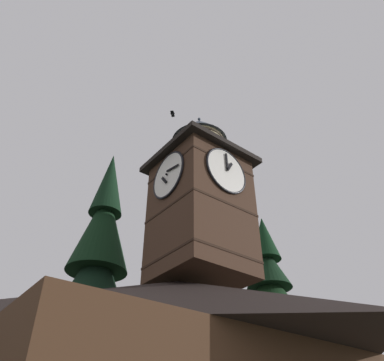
# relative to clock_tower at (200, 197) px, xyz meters

# --- Properties ---
(clock_tower) EXTENTS (4.19, 4.19, 8.94)m
(clock_tower) POSITION_rel_clock_tower_xyz_m (0.00, 0.00, 0.00)
(clock_tower) COLOR #422B1E
(clock_tower) RESTS_ON building_main
(pine_tree_behind) EXTENTS (5.41, 5.41, 15.99)m
(pine_tree_behind) POSITION_rel_clock_tower_xyz_m (2.16, -5.27, -4.09)
(pine_tree_behind) COLOR #473323
(pine_tree_behind) RESTS_ON ground_plane
(pine_tree_aside) EXTENTS (6.25, 6.25, 15.04)m
(pine_tree_aside) POSITION_rel_clock_tower_xyz_m (-8.71, -4.04, -4.67)
(pine_tree_aside) COLOR #473323
(pine_tree_aside) RESTS_ON ground_plane
(moon) EXTENTS (1.90, 1.90, 1.90)m
(moon) POSITION_rel_clock_tower_xyz_m (-16.95, -31.43, 5.88)
(moon) COLOR silver
(flying_bird_high) EXTENTS (0.53, 0.53, 0.16)m
(flying_bird_high) POSITION_rel_clock_tower_xyz_m (-0.49, -3.27, 8.16)
(flying_bird_high) COLOR black
(flying_bird_low) EXTENTS (0.25, 0.72, 0.12)m
(flying_bird_low) POSITION_rel_clock_tower_xyz_m (-3.84, -2.47, 5.71)
(flying_bird_low) COLOR black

